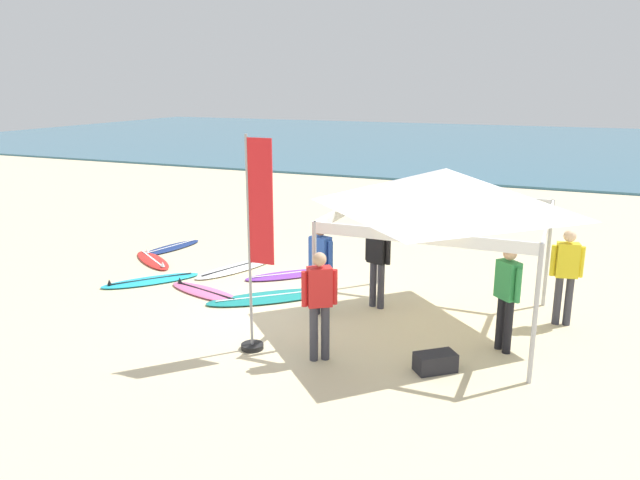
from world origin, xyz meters
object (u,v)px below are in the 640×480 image
canopy_tent (445,190)px  person_blue (321,263)px  surfboard_cyan (150,280)px  person_yellow (566,271)px  gear_bag_near_tent (435,362)px  surfboard_teal (272,297)px  surfboard_red (153,260)px  surfboard_white (236,268)px  surfboard_pink (205,292)px  person_green (507,292)px  banner_flag (256,255)px  surfboard_purple (289,275)px  person_black (378,257)px  surfboard_navy (171,248)px  person_red (320,299)px

canopy_tent → person_blue: bearing=-167.8°
surfboard_cyan → person_blue: bearing=-4.3°
person_yellow → gear_bag_near_tent: (-1.65, -2.62, -0.85)m
surfboard_teal → surfboard_red: bearing=163.2°
surfboard_white → canopy_tent: bearing=-15.3°
surfboard_red → surfboard_white: size_ratio=0.79×
surfboard_red → surfboard_pink: size_ratio=0.89×
canopy_tent → person_green: 1.97m
surfboard_cyan → surfboard_teal: (2.85, 0.11, -0.00)m
surfboard_teal → banner_flag: (0.89, -2.17, 1.54)m
surfboard_teal → gear_bag_near_tent: (3.63, -1.79, 0.10)m
person_green → gear_bag_near_tent: person_green is taller
surfboard_white → person_yellow: size_ratio=1.32×
person_green → person_yellow: bearing=61.5°
banner_flag → surfboard_cyan: bearing=151.1°
person_yellow → gear_bag_near_tent: size_ratio=2.85×
canopy_tent → person_yellow: 2.57m
person_green → banner_flag: size_ratio=0.50×
surfboard_cyan → surfboard_white: (1.22, 1.48, -0.00)m
surfboard_pink → gear_bag_near_tent: (5.00, -1.52, 0.10)m
canopy_tent → surfboard_white: (-4.91, 1.34, -2.35)m
canopy_tent → banner_flag: (-2.39, -2.20, -0.82)m
surfboard_white → surfboard_purple: size_ratio=1.27×
surfboard_white → person_blue: bearing=-32.1°
person_green → person_black: same height
gear_bag_near_tent → person_black: bearing=126.5°
person_yellow → banner_flag: banner_flag is taller
surfboard_red → surfboard_teal: bearing=-16.8°
surfboard_navy → surfboard_purple: 3.84m
surfboard_navy → banner_flag: (4.94, -4.40, 1.54)m
person_red → person_yellow: bearing=41.0°
person_blue → person_red: bearing=-67.6°
surfboard_purple → person_yellow: person_yellow is taller
person_blue → person_green: 3.26m
person_blue → person_green: (3.25, -0.27, 0.00)m
surfboard_teal → banner_flag: banner_flag is taller
surfboard_cyan → surfboard_pink: same height
person_red → surfboard_pink: bearing=150.8°
banner_flag → surfboard_white: bearing=125.4°
surfboard_cyan → gear_bag_near_tent: gear_bag_near_tent is taller
canopy_tent → gear_bag_near_tent: 2.92m
surfboard_pink → person_black: bearing=10.6°
banner_flag → gear_bag_near_tent: banner_flag is taller
person_blue → gear_bag_near_tent: 2.91m
person_black → gear_bag_near_tent: 2.82m
surfboard_red → surfboard_cyan: 1.54m
canopy_tent → surfboard_white: size_ratio=1.53×
person_yellow → surfboard_red: bearing=178.0°
surfboard_navy → person_red: person_red is taller
surfboard_cyan → person_green: person_green is taller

